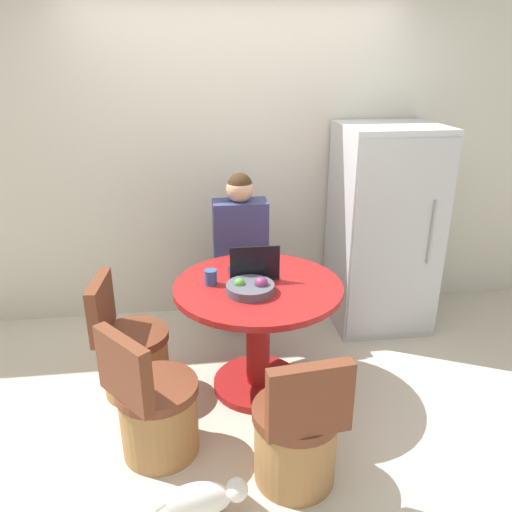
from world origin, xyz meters
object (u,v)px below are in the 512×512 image
Objects in this scene: refrigerator at (383,229)px; laptop at (254,270)px; person_seated at (240,249)px; cat at (204,498)px; dining_table at (258,320)px; chair_near_left_corner at (156,412)px; chair_left_side at (132,355)px; fruit_bowl at (251,288)px; chair_near_camera at (297,438)px.

laptop is (-1.12, -0.69, 0.01)m from refrigerator.
person_seated reaches higher than cat.
dining_table is 1.31× the size of chair_near_left_corner.
refrigerator is 1.40m from dining_table.
refrigerator reaches higher than chair_left_side.
cat is at bearing 78.36° from person_seated.
chair_near_left_corner is at bearing -140.74° from dining_table.
fruit_bowl is at bearing 66.83° from cat.
chair_near_camera is 0.78m from chair_near_left_corner.
chair_near_camera is 1.08m from laptop.
chair_left_side is at bearing -50.45° from chair_near_camera.
chair_left_side is at bearing -21.93° from chair_near_left_corner.
refrigerator is 2.25m from chair_near_left_corner.
laptop is 1.36m from cat.
fruit_bowl is at bearing -98.50° from chair_left_side.
chair_left_side is at bearing 166.90° from fruit_bowl.
chair_near_camera is at bearing -83.70° from dining_table.
chair_near_camera is at bearing -122.18° from refrigerator.
dining_table is 0.31m from fruit_bowl.
refrigerator reaches higher than cat.
chair_near_camera is 0.89m from fruit_bowl.
chair_near_left_corner is at bearing -144.67° from fruit_bowl.
cat is at bearing 70.71° from laptop.
refrigerator is 2.13m from chair_left_side.
refrigerator is at bearing 47.80° from cat.
dining_table is 1.31× the size of chair_near_camera.
cat is at bearing -130.26° from refrigerator.
chair_near_left_corner is 1.00× the size of chair_left_side.
laptop is (-0.10, 0.93, 0.54)m from chair_near_camera.
cat is at bearing -153.11° from chair_left_side.
dining_table is 2.30× the size of cat.
laptop is at bearing -89.94° from chair_near_camera.
person_seated is at bearing -64.44° from chair_near_left_corner.
refrigerator is 1.99× the size of chair_left_side.
chair_near_camera is 1.63m from person_seated.
fruit_bowl is (0.58, 0.41, 0.52)m from chair_near_left_corner.
chair_near_left_corner is at bearing -142.86° from refrigerator.
chair_near_left_corner is 0.54m from cat.
cat is at bearing -112.05° from dining_table.
fruit_bowl is (-0.05, -0.23, -0.02)m from laptop.
person_seated is 2.85× the size of cat.
laptop is at bearing -81.97° from chair_left_side.
person_seated is at bearing -87.74° from laptop.
fruit_bowl reaches higher than chair_near_camera.
cat is (-0.48, -0.16, -0.17)m from chair_near_camera.
chair_near_camera is 1.00× the size of chair_near_left_corner.
refrigerator is 2.43m from cat.
fruit_bowl is at bearing 88.65° from person_seated.
chair_left_side is at bearing 3.43° from laptop.
refrigerator is 1.99m from chair_near_camera.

